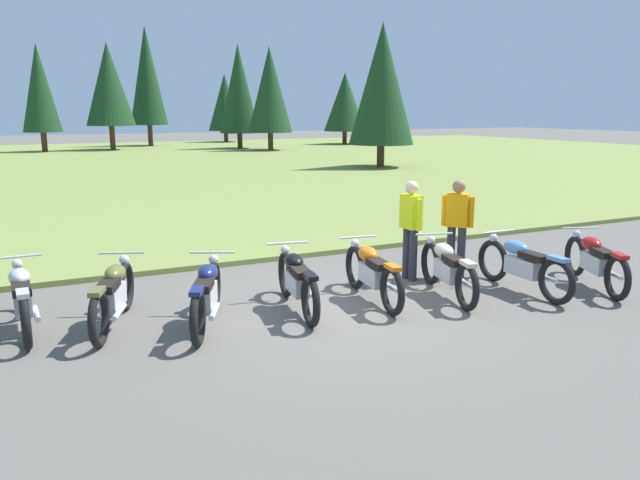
% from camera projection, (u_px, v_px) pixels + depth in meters
% --- Properties ---
extents(ground_plane, '(140.00, 140.00, 0.00)m').
position_uv_depth(ground_plane, '(338.00, 309.00, 8.86)').
color(ground_plane, '#605B54').
extents(grass_moorland, '(80.00, 44.00, 0.10)m').
position_uv_depth(grass_moorland, '(107.00, 166.00, 30.83)').
color(grass_moorland, olive).
rests_on(grass_moorland, ground).
extents(forest_treeline, '(41.08, 29.29, 9.06)m').
position_uv_depth(forest_treeline, '(123.00, 85.00, 37.55)').
color(forest_treeline, '#47331E').
rests_on(forest_treeline, ground).
extents(motorcycle_silver, '(0.62, 2.10, 0.88)m').
position_uv_depth(motorcycle_silver, '(22.00, 298.00, 7.90)').
color(motorcycle_silver, black).
rests_on(motorcycle_silver, ground).
extents(motorcycle_olive, '(0.94, 1.99, 0.88)m').
position_uv_depth(motorcycle_olive, '(113.00, 294.00, 8.06)').
color(motorcycle_olive, black).
rests_on(motorcycle_olive, ground).
extents(motorcycle_navy, '(1.02, 1.95, 0.88)m').
position_uv_depth(motorcycle_navy, '(207.00, 294.00, 8.08)').
color(motorcycle_navy, black).
rests_on(motorcycle_navy, ground).
extents(motorcycle_black, '(0.63, 2.09, 0.88)m').
position_uv_depth(motorcycle_black, '(297.00, 281.00, 8.71)').
color(motorcycle_black, black).
rests_on(motorcycle_black, ground).
extents(motorcycle_orange, '(0.62, 2.09, 0.88)m').
position_uv_depth(motorcycle_orange, '(372.00, 272.00, 9.16)').
color(motorcycle_orange, black).
rests_on(motorcycle_orange, ground).
extents(motorcycle_cream, '(0.77, 2.06, 0.88)m').
position_uv_depth(motorcycle_cream, '(448.00, 268.00, 9.38)').
color(motorcycle_cream, black).
rests_on(motorcycle_cream, ground).
extents(motorcycle_sky_blue, '(0.62, 2.10, 0.88)m').
position_uv_depth(motorcycle_sky_blue, '(523.00, 265.00, 9.61)').
color(motorcycle_sky_blue, black).
rests_on(motorcycle_sky_blue, ground).
extents(motorcycle_red, '(1.00, 1.96, 0.88)m').
position_uv_depth(motorcycle_red, '(595.00, 261.00, 9.86)').
color(motorcycle_red, black).
rests_on(motorcycle_red, ground).
extents(rider_in_hivis_vest, '(0.40, 0.45, 1.67)m').
position_uv_depth(rider_in_hivis_vest, '(457.00, 222.00, 10.36)').
color(rider_in_hivis_vest, '#2D2D38').
rests_on(rider_in_hivis_vest, ground).
extents(rider_with_back_turned, '(0.23, 0.55, 1.67)m').
position_uv_depth(rider_with_back_turned, '(411.00, 224.00, 10.20)').
color(rider_with_back_turned, '#2D2D38').
rests_on(rider_with_back_turned, ground).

